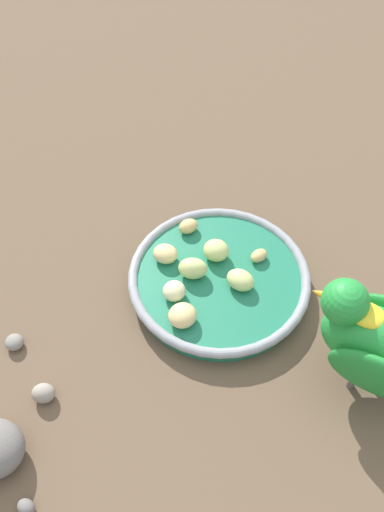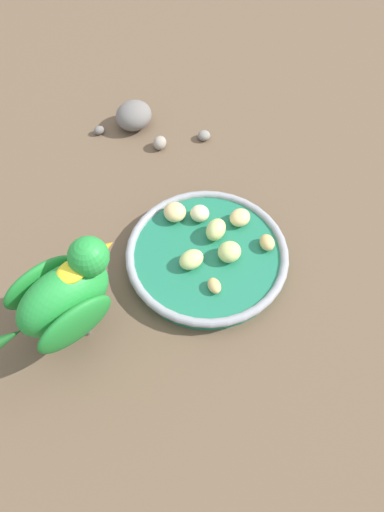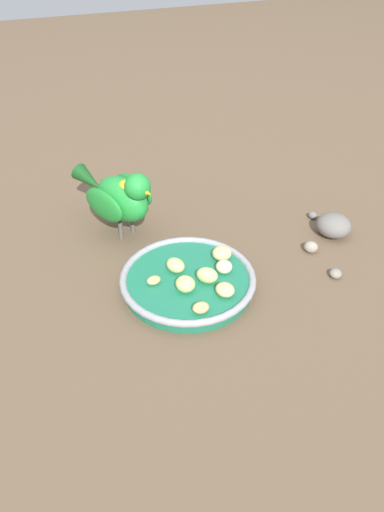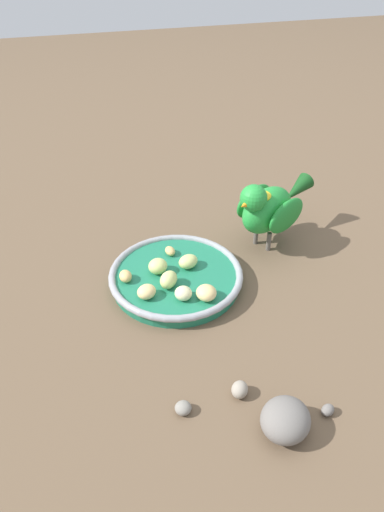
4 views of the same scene
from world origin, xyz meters
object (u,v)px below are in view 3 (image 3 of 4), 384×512
apple_piece_1 (201,308)px  pebble_1 (313,215)px  parrot (121,196)px  apple_piece_2 (178,265)px  apple_piece_3 (187,282)px  apple_piece_6 (207,275)px  pebble_2 (311,247)px  apple_piece_5 (225,290)px  pebble_0 (336,273)px  feeding_bowl (188,281)px  apple_piece_0 (222,253)px  rock_large (334,225)px  apple_piece_7 (224,267)px  apple_piece_4 (154,280)px

apple_piece_1 → pebble_1: 0.38m
parrot → apple_piece_2: bearing=-10.6°
apple_piece_3 → apple_piece_6: same height
apple_piece_3 → pebble_2: (-0.05, 0.26, -0.02)m
apple_piece_5 → pebble_0: (-0.00, 0.21, -0.02)m
parrot → pebble_0: (0.25, 0.32, -0.08)m
feeding_bowl → apple_piece_0: apple_piece_0 is taller
pebble_0 → rock_large: bearing=151.7°
apple_piece_6 → pebble_1: (-0.14, 0.28, -0.03)m
parrot → pebble_0: size_ratio=8.87×
apple_piece_0 → apple_piece_6: bearing=-42.2°
pebble_2 → apple_piece_5: bearing=-67.8°
apple_piece_5 → apple_piece_7: 0.06m
apple_piece_0 → apple_piece_4: apple_piece_0 is taller
apple_piece_6 → rock_large: (-0.08, 0.29, -0.01)m
apple_piece_5 → pebble_1: 0.32m
apple_piece_7 → rock_large: bearing=103.9°
apple_piece_7 → pebble_1: (-0.13, 0.24, -0.02)m
pebble_1 → apple_piece_2: bearing=-72.9°
apple_piece_2 → rock_large: rock_large is taller
apple_piece_0 → apple_piece_7: bearing=-15.5°
apple_piece_7 → apple_piece_4: bearing=-93.8°
feeding_bowl → apple_piece_2: bearing=-161.4°
pebble_1 → feeding_bowl: bearing=-68.2°
pebble_1 → pebble_0: bearing=-16.8°
pebble_0 → parrot: bearing=-128.0°
apple_piece_3 → pebble_0: bearing=83.2°
apple_piece_2 → apple_piece_7: (0.03, 0.07, -0.00)m
apple_piece_0 → apple_piece_4: 0.13m
apple_piece_7 → apple_piece_6: bearing=-67.0°
parrot → pebble_1: size_ratio=10.24×
apple_piece_6 → rock_large: apple_piece_6 is taller
feeding_bowl → pebble_2: 0.25m
pebble_0 → pebble_2: (-0.08, -0.00, 0.00)m
apple_piece_0 → parrot: bearing=-139.2°
apple_piece_1 → feeding_bowl: bearing=175.3°
feeding_bowl → apple_piece_4: size_ratio=9.57×
parrot → pebble_2: 0.36m
feeding_bowl → parrot: parrot is taller
apple_piece_1 → pebble_2: bearing=113.2°
apple_piece_5 → parrot: (-0.25, -0.11, 0.05)m
apple_piece_6 → pebble_2: apple_piece_6 is taller
apple_piece_4 → apple_piece_5: (0.06, 0.10, 0.00)m
rock_large → apple_piece_5: bearing=-66.5°
apple_piece_1 → apple_piece_7: bearing=139.1°
apple_piece_2 → apple_piece_5: bearing=31.4°
feeding_bowl → apple_piece_1: (0.08, -0.01, 0.02)m
apple_piece_6 → pebble_0: (0.04, 0.22, -0.03)m
feeding_bowl → apple_piece_3: size_ratio=6.92×
feeding_bowl → pebble_0: feeding_bowl is taller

